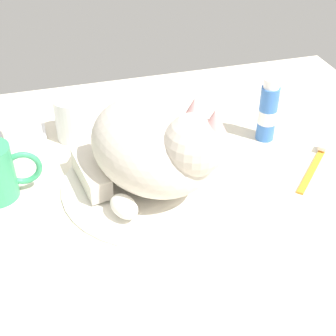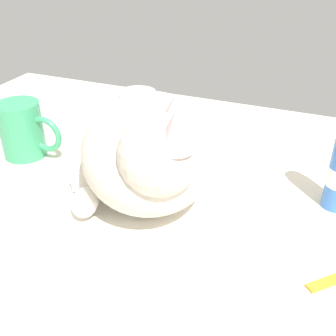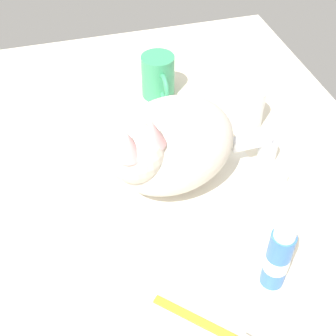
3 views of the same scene
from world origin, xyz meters
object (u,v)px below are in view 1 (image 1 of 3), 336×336
at_px(faucet, 131,120).
at_px(cat, 157,146).
at_px(rinse_cup, 73,118).
at_px(toothpaste_bottle, 268,112).
at_px(soap_bar, 21,130).
at_px(toothbrush, 314,165).

bearing_deg(faucet, cat, -88.47).
bearing_deg(rinse_cup, toothpaste_bottle, -16.26).
relative_size(cat, rinse_cup, 3.35).
xyz_separation_m(soap_bar, toothpaste_bottle, (0.46, -0.12, 0.04)).
height_order(faucet, toothbrush, faucet).
bearing_deg(toothpaste_bottle, cat, -158.44).
relative_size(soap_bar, toothbrush, 0.60).
relative_size(faucet, toothpaste_bottle, 1.15).
relative_size(soap_bar, toothpaste_bottle, 0.56).
bearing_deg(rinse_cup, toothbrush, -28.45).
distance_m(toothpaste_bottle, toothbrush, 0.13).
bearing_deg(soap_bar, rinse_cup, -10.88).
relative_size(faucet, toothbrush, 1.23).
distance_m(cat, toothbrush, 0.30).
bearing_deg(toothpaste_bottle, soap_bar, 164.89).
relative_size(rinse_cup, toothbrush, 0.71).
relative_size(cat, soap_bar, 3.97).
bearing_deg(cat, rinse_cup, 119.89).
bearing_deg(toothpaste_bottle, faucet, 159.38).
xyz_separation_m(faucet, soap_bar, (-0.21, 0.03, -0.00)).
height_order(faucet, soap_bar, faucet).
bearing_deg(rinse_cup, soap_bar, 169.12).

